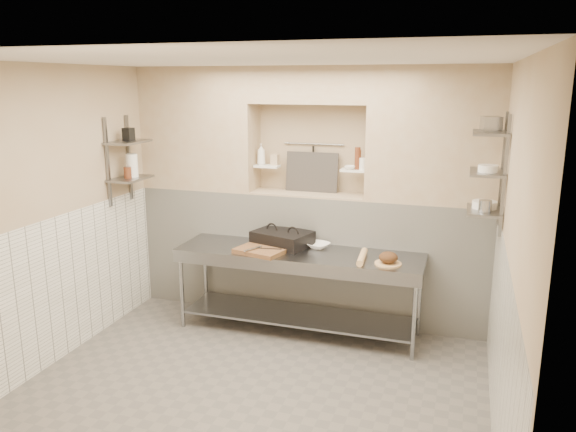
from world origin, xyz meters
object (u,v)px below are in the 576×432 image
at_px(panini_press, 282,238).
at_px(rolling_pin, 362,257).
at_px(mixing_bowl, 318,245).
at_px(bowl_alcove, 350,167).
at_px(bottle_soap, 261,154).
at_px(cutting_board, 260,251).
at_px(bread_loaf, 388,257).
at_px(prep_table, 298,275).
at_px(jug_left, 132,165).

distance_m(panini_press, rolling_pin, 0.95).
relative_size(mixing_bowl, bowl_alcove, 1.95).
bearing_deg(bottle_soap, cutting_board, -71.06).
bearing_deg(bread_loaf, mixing_bowl, 157.97).
distance_m(prep_table, mixing_bowl, 0.38).
relative_size(bread_loaf, bowl_alcove, 1.51).
xyz_separation_m(bread_loaf, bowl_alcove, (-0.54, 0.67, 0.76)).
xyz_separation_m(mixing_bowl, bottle_soap, (-0.78, 0.37, 0.90)).
distance_m(cutting_board, bowl_alcove, 1.32).
bearing_deg(cutting_board, jug_left, 177.78).
relative_size(mixing_bowl, bread_loaf, 1.29).
relative_size(panini_press, cutting_board, 1.39).
xyz_separation_m(cutting_board, bottle_soap, (-0.25, 0.72, 0.91)).
distance_m(mixing_bowl, bread_loaf, 0.85).
relative_size(prep_table, rolling_pin, 5.82).
xyz_separation_m(bottle_soap, bowl_alcove, (1.03, -0.02, -0.10)).
distance_m(rolling_pin, bread_loaf, 0.27).
bearing_deg(jug_left, panini_press, 8.86).
bearing_deg(bowl_alcove, bread_loaf, -51.19).
distance_m(panini_press, bottle_soap, 1.02).
height_order(prep_table, bowl_alcove, bowl_alcove).
height_order(rolling_pin, bowl_alcove, bowl_alcove).
height_order(mixing_bowl, bread_loaf, bread_loaf).
bearing_deg(bowl_alcove, cutting_board, -138.44).
xyz_separation_m(panini_press, jug_left, (-1.65, -0.26, 0.76)).
height_order(panini_press, bread_loaf, panini_press).
bearing_deg(rolling_pin, mixing_bowl, 152.64).
bearing_deg(jug_left, bread_loaf, -0.68).
xyz_separation_m(prep_table, panini_press, (-0.23, 0.17, 0.34)).
bearing_deg(bottle_soap, panini_press, -46.21).
height_order(panini_press, bottle_soap, bottle_soap).
bearing_deg(rolling_pin, cutting_board, -176.05).
bearing_deg(bottle_soap, rolling_pin, -26.34).
distance_m(cutting_board, jug_left, 1.72).
xyz_separation_m(bread_loaf, bottle_soap, (-1.57, 0.69, 0.86)).
height_order(bread_loaf, bowl_alcove, bowl_alcove).
relative_size(panini_press, rolling_pin, 1.53).
height_order(rolling_pin, bottle_soap, bottle_soap).
xyz_separation_m(prep_table, rolling_pin, (0.69, -0.07, 0.29)).
xyz_separation_m(prep_table, bottle_soap, (-0.62, 0.57, 1.19)).
distance_m(prep_table, rolling_pin, 0.75).
xyz_separation_m(rolling_pin, bowl_alcove, (-0.27, 0.62, 0.80)).
bearing_deg(jug_left, prep_table, 2.70).
height_order(bread_loaf, jug_left, jug_left).
bearing_deg(jug_left, mixing_bowl, 7.97).
distance_m(cutting_board, bread_loaf, 1.32).
xyz_separation_m(prep_table, bowl_alcove, (0.41, 0.55, 1.09)).
distance_m(cutting_board, bottle_soap, 1.19).
xyz_separation_m(bottle_soap, jug_left, (-1.27, -0.66, -0.09)).
height_order(mixing_bowl, bowl_alcove, bowl_alcove).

